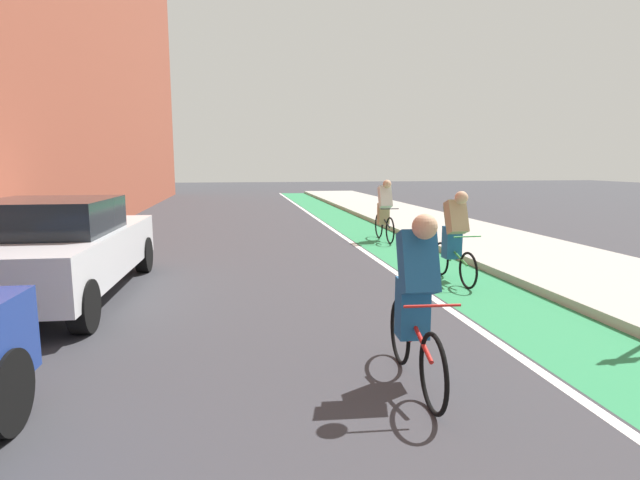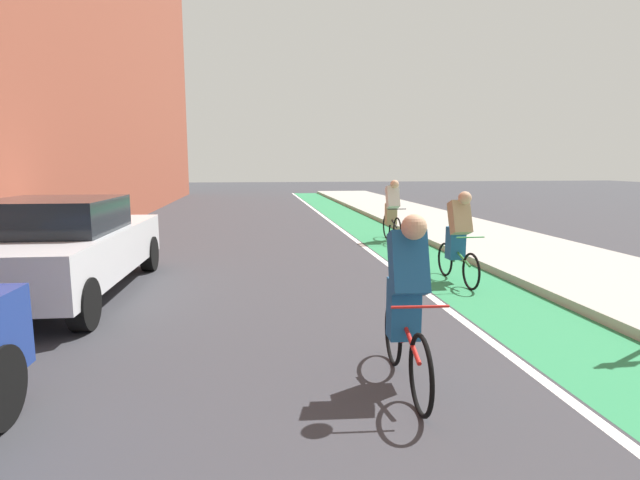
{
  "view_description": "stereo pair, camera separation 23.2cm",
  "coord_description": "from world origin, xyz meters",
  "px_view_note": "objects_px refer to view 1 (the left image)",
  "views": [
    {
      "loc": [
        -0.44,
        2.2,
        2.04
      ],
      "look_at": [
        0.74,
        9.32,
        0.94
      ],
      "focal_mm": 28.05,
      "sensor_mm": 36.0,
      "label": 1
    },
    {
      "loc": [
        -0.21,
        2.17,
        2.04
      ],
      "look_at": [
        0.74,
        9.32,
        0.94
      ],
      "focal_mm": 28.05,
      "sensor_mm": 36.0,
      "label": 2
    }
  ],
  "objects_px": {
    "cyclist_trailing": "(454,234)",
    "cyclist_far": "(384,209)",
    "cyclist_mid": "(416,296)",
    "parked_sedan_white": "(57,248)"
  },
  "relations": [
    {
      "from": "cyclist_trailing",
      "to": "cyclist_far",
      "type": "height_order",
      "value": "cyclist_far"
    },
    {
      "from": "cyclist_mid",
      "to": "cyclist_trailing",
      "type": "distance_m",
      "value": 4.38
    },
    {
      "from": "cyclist_mid",
      "to": "cyclist_far",
      "type": "xyz_separation_m",
      "value": [
        2.26,
        8.52,
        0.0
      ]
    },
    {
      "from": "parked_sedan_white",
      "to": "cyclist_mid",
      "type": "distance_m",
      "value": 5.69
    },
    {
      "from": "cyclist_trailing",
      "to": "cyclist_far",
      "type": "xyz_separation_m",
      "value": [
        0.15,
        4.68,
        0.01
      ]
    },
    {
      "from": "cyclist_mid",
      "to": "cyclist_far",
      "type": "relative_size",
      "value": 0.99
    },
    {
      "from": "cyclist_mid",
      "to": "cyclist_far",
      "type": "height_order",
      "value": "cyclist_far"
    },
    {
      "from": "cyclist_mid",
      "to": "cyclist_far",
      "type": "distance_m",
      "value": 8.81
    },
    {
      "from": "cyclist_trailing",
      "to": "cyclist_far",
      "type": "bearing_deg",
      "value": 88.18
    },
    {
      "from": "parked_sedan_white",
      "to": "cyclist_far",
      "type": "bearing_deg",
      "value": 36.1
    }
  ]
}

